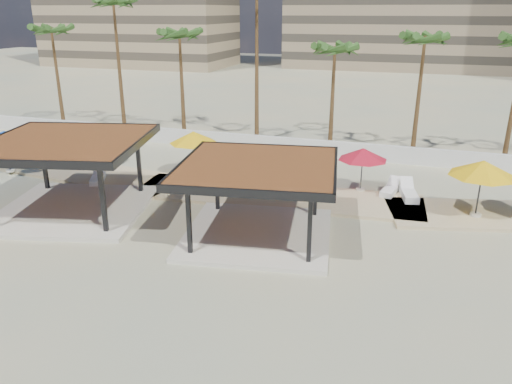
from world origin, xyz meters
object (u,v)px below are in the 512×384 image
lounger_b (409,194)px  lounger_c (390,190)px  pavilion_central (258,194)px  umbrella_c (363,154)px  lounger_a (98,178)px  pavilion_west (69,169)px  umbrella_a (91,134)px

lounger_b → lounger_c: (-1.02, 0.38, -0.02)m
pavilion_central → umbrella_c: 8.24m
umbrella_c → lounger_a: (-15.21, -3.36, -1.94)m
pavilion_west → umbrella_a: pavilion_west is taller
pavilion_west → umbrella_a: bearing=104.6°
pavilion_central → lounger_a: pavilion_central is taller
lounger_a → lounger_b: bearing=-107.0°
pavilion_west → umbrella_c: 15.72m
pavilion_west → lounger_b: (16.54, 7.07, -1.92)m
pavilion_central → umbrella_a: (-14.04, 7.31, 0.06)m
umbrella_a → lounger_a: bearing=-51.8°
lounger_b → lounger_c: bearing=57.5°
lounger_b → umbrella_a: bearing=76.8°
umbrella_c → lounger_a: 15.70m
lounger_b → lounger_c: size_ratio=1.14×
umbrella_a → lounger_c: 19.57m
lounger_a → lounger_b: 18.13m
umbrella_a → lounger_b: bearing=-0.9°
pavilion_central → lounger_b: (6.48, 6.98, -1.71)m
pavilion_west → lounger_c: pavilion_west is taller
umbrella_a → lounger_a: (2.64, -3.36, -1.79)m
lounger_c → umbrella_a: bearing=101.7°
umbrella_c → lounger_b: (2.67, -0.33, -1.93)m
umbrella_c → lounger_b: 3.31m
lounger_c → pavilion_west: bearing=127.1°
lounger_b → lounger_a: bearing=87.3°
umbrella_c → pavilion_central: bearing=-117.5°
umbrella_a → umbrella_c: (17.85, 0.00, 0.16)m
pavilion_west → umbrella_c: pavilion_west is taller
pavilion_central → lounger_b: 9.67m
pavilion_central → umbrella_c: bearing=53.6°
lounger_a → lounger_b: (17.87, 3.03, 0.02)m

